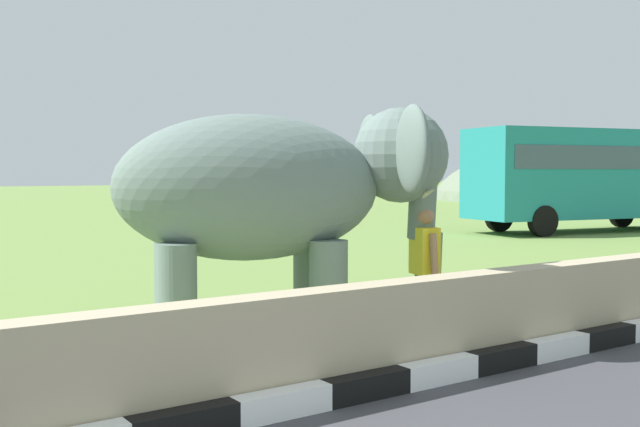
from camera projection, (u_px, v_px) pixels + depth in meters
barrier_parapet at (355, 338)px, 7.17m from camera, size 28.00×0.36×1.00m
elephant at (279, 191)px, 8.87m from camera, size 4.06×3.11×2.86m
person_handler at (424, 266)px, 9.27m from camera, size 0.35×0.66×1.66m
bus_teal at (586, 171)px, 26.16m from camera, size 9.01×4.21×3.50m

